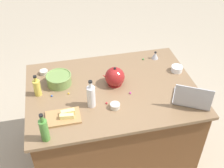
{
  "coord_description": "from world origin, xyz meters",
  "views": [
    {
      "loc": [
        0.42,
        1.88,
        2.51
      ],
      "look_at": [
        0.0,
        0.0,
        0.95
      ],
      "focal_mm": 44.68,
      "sensor_mm": 36.0,
      "label": 1
    }
  ],
  "objects_px": {
    "ramekin_small": "(177,69)",
    "mixing_bowl_large": "(59,79)",
    "kettle": "(115,77)",
    "bottle_vinegar": "(91,96)",
    "butter_stick_right": "(67,116)",
    "cutting_board": "(63,117)",
    "laptop": "(192,98)",
    "ramekin_wide": "(44,72)",
    "kitchen_timer": "(155,55)",
    "ramekin_medium": "(115,106)",
    "bottle_oil": "(37,87)",
    "butter_stick_left": "(68,112)",
    "bottle_olive": "(44,130)"
  },
  "relations": [
    {
      "from": "ramekin_small",
      "to": "ramekin_medium",
      "type": "height_order",
      "value": "ramekin_small"
    },
    {
      "from": "bottle_oil",
      "to": "cutting_board",
      "type": "height_order",
      "value": "bottle_oil"
    },
    {
      "from": "kettle",
      "to": "butter_stick_left",
      "type": "bearing_deg",
      "value": 34.29
    },
    {
      "from": "laptop",
      "to": "ramekin_wide",
      "type": "relative_size",
      "value": 4.95
    },
    {
      "from": "bottle_olive",
      "to": "bottle_oil",
      "type": "height_order",
      "value": "bottle_olive"
    },
    {
      "from": "butter_stick_left",
      "to": "kitchen_timer",
      "type": "bearing_deg",
      "value": -146.57
    },
    {
      "from": "bottle_vinegar",
      "to": "kettle",
      "type": "xyz_separation_m",
      "value": [
        -0.25,
        -0.24,
        -0.02
      ]
    },
    {
      "from": "bottle_olive",
      "to": "kitchen_timer",
      "type": "distance_m",
      "value": 1.42
    },
    {
      "from": "ramekin_wide",
      "to": "kitchen_timer",
      "type": "xyz_separation_m",
      "value": [
        -1.13,
        -0.02,
        0.02
      ]
    },
    {
      "from": "butter_stick_left",
      "to": "ramekin_small",
      "type": "bearing_deg",
      "value": -161.04
    },
    {
      "from": "bottle_olive",
      "to": "kettle",
      "type": "height_order",
      "value": "bottle_olive"
    },
    {
      "from": "kitchen_timer",
      "to": "laptop",
      "type": "bearing_deg",
      "value": 96.25
    },
    {
      "from": "mixing_bowl_large",
      "to": "bottle_oil",
      "type": "distance_m",
      "value": 0.22
    },
    {
      "from": "kettle",
      "to": "butter_stick_right",
      "type": "bearing_deg",
      "value": 37.15
    },
    {
      "from": "mixing_bowl_large",
      "to": "bottle_vinegar",
      "type": "xyz_separation_m",
      "value": [
        -0.24,
        0.35,
        0.05
      ]
    },
    {
      "from": "kettle",
      "to": "ramekin_wide",
      "type": "distance_m",
      "value": 0.7
    },
    {
      "from": "butter_stick_right",
      "to": "ramekin_wide",
      "type": "height_order",
      "value": "butter_stick_right"
    },
    {
      "from": "mixing_bowl_large",
      "to": "cutting_board",
      "type": "xyz_separation_m",
      "value": [
        0.0,
        0.45,
        -0.04
      ]
    },
    {
      "from": "laptop",
      "to": "ramekin_wide",
      "type": "distance_m",
      "value": 1.39
    },
    {
      "from": "mixing_bowl_large",
      "to": "bottle_oil",
      "type": "bearing_deg",
      "value": 29.85
    },
    {
      "from": "mixing_bowl_large",
      "to": "kettle",
      "type": "bearing_deg",
      "value": 167.12
    },
    {
      "from": "ramekin_wide",
      "to": "kitchen_timer",
      "type": "relative_size",
      "value": 0.99
    },
    {
      "from": "mixing_bowl_large",
      "to": "butter_stick_left",
      "type": "xyz_separation_m",
      "value": [
        -0.04,
        0.42,
        -0.02
      ]
    },
    {
      "from": "bottle_olive",
      "to": "butter_stick_right",
      "type": "relative_size",
      "value": 2.29
    },
    {
      "from": "bottle_vinegar",
      "to": "ramekin_wide",
      "type": "bearing_deg",
      "value": -54.97
    },
    {
      "from": "butter_stick_left",
      "to": "mixing_bowl_large",
      "type": "bearing_deg",
      "value": -84.82
    },
    {
      "from": "bottle_oil",
      "to": "kitchen_timer",
      "type": "relative_size",
      "value": 2.62
    },
    {
      "from": "ramekin_small",
      "to": "butter_stick_left",
      "type": "bearing_deg",
      "value": 18.96
    },
    {
      "from": "ramekin_medium",
      "to": "bottle_oil",
      "type": "bearing_deg",
      "value": -26.69
    },
    {
      "from": "laptop",
      "to": "ramekin_wide",
      "type": "xyz_separation_m",
      "value": [
        1.21,
        -0.68,
        -0.03
      ]
    },
    {
      "from": "kitchen_timer",
      "to": "ramekin_small",
      "type": "bearing_deg",
      "value": 116.79
    },
    {
      "from": "kettle",
      "to": "butter_stick_left",
      "type": "relative_size",
      "value": 1.94
    },
    {
      "from": "laptop",
      "to": "butter_stick_left",
      "type": "xyz_separation_m",
      "value": [
        1.04,
        -0.07,
        -0.01
      ]
    },
    {
      "from": "bottle_oil",
      "to": "cutting_board",
      "type": "relative_size",
      "value": 0.74
    },
    {
      "from": "bottle_vinegar",
      "to": "ramekin_wide",
      "type": "distance_m",
      "value": 0.66
    },
    {
      "from": "bottle_olive",
      "to": "ramekin_medium",
      "type": "xyz_separation_m",
      "value": [
        -0.57,
        -0.21,
        -0.08
      ]
    },
    {
      "from": "bottle_olive",
      "to": "ramekin_medium",
      "type": "distance_m",
      "value": 0.61
    },
    {
      "from": "cutting_board",
      "to": "butter_stick_left",
      "type": "relative_size",
      "value": 2.5
    },
    {
      "from": "bottle_olive",
      "to": "kitchen_timer",
      "type": "relative_size",
      "value": 3.27
    },
    {
      "from": "ramekin_small",
      "to": "mixing_bowl_large",
      "type": "bearing_deg",
      "value": -2.52
    },
    {
      "from": "bottle_vinegar",
      "to": "butter_stick_right",
      "type": "distance_m",
      "value": 0.26
    },
    {
      "from": "kettle",
      "to": "cutting_board",
      "type": "relative_size",
      "value": 0.78
    },
    {
      "from": "butter_stick_right",
      "to": "cutting_board",
      "type": "bearing_deg",
      "value": -37.97
    },
    {
      "from": "bottle_vinegar",
      "to": "cutting_board",
      "type": "xyz_separation_m",
      "value": [
        0.25,
        0.1,
        -0.09
      ]
    },
    {
      "from": "butter_stick_left",
      "to": "butter_stick_right",
      "type": "relative_size",
      "value": 1.0
    },
    {
      "from": "ramekin_medium",
      "to": "bottle_olive",
      "type": "bearing_deg",
      "value": 20.44
    },
    {
      "from": "bottle_oil",
      "to": "butter_stick_right",
      "type": "distance_m",
      "value": 0.42
    },
    {
      "from": "bottle_oil",
      "to": "ramekin_wide",
      "type": "height_order",
      "value": "bottle_oil"
    },
    {
      "from": "bottle_vinegar",
      "to": "butter_stick_right",
      "type": "bearing_deg",
      "value": 28.92
    },
    {
      "from": "cutting_board",
      "to": "butter_stick_right",
      "type": "bearing_deg",
      "value": 142.03
    }
  ]
}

